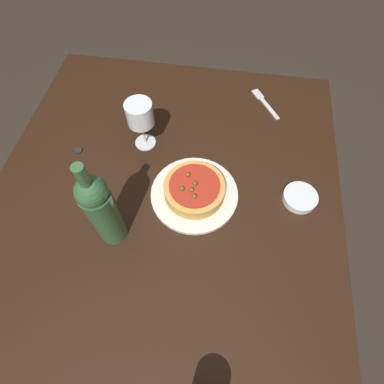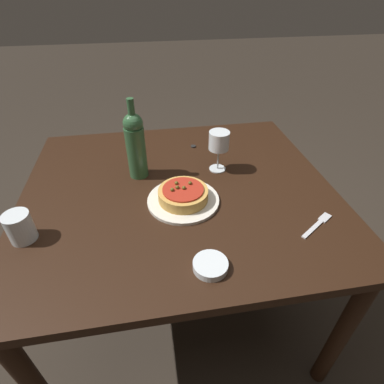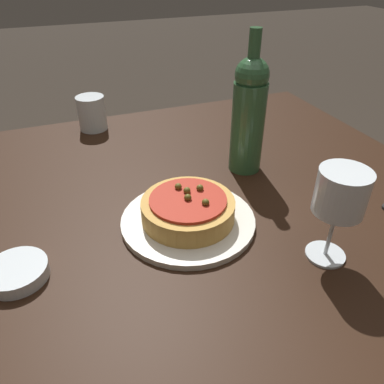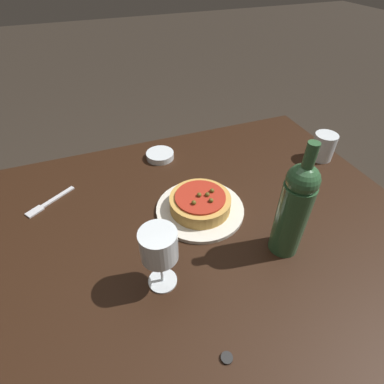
% 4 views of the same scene
% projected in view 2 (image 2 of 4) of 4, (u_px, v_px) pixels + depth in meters
% --- Properties ---
extents(ground_plane, '(14.00, 14.00, 0.00)m').
position_uv_depth(ground_plane, '(182.00, 299.00, 1.63)').
color(ground_plane, '#2D261E').
extents(dining_table, '(1.20, 1.07, 0.75)m').
position_uv_depth(dining_table, '(179.00, 205.00, 1.23)').
color(dining_table, black).
rests_on(dining_table, ground_plane).
extents(dinner_plate, '(0.26, 0.26, 0.01)m').
position_uv_depth(dinner_plate, '(183.00, 200.00, 1.10)').
color(dinner_plate, silver).
rests_on(dinner_plate, dining_table).
extents(pizza, '(0.18, 0.18, 0.06)m').
position_uv_depth(pizza, '(183.00, 194.00, 1.08)').
color(pizza, gold).
rests_on(pizza, dinner_plate).
extents(wine_glass, '(0.08, 0.08, 0.17)m').
position_uv_depth(wine_glass, '(219.00, 142.00, 1.20)').
color(wine_glass, silver).
rests_on(wine_glass, dining_table).
extents(wine_bottle, '(0.08, 0.08, 0.32)m').
position_uv_depth(wine_bottle, '(136.00, 144.00, 1.16)').
color(wine_bottle, '#2D5633').
rests_on(wine_bottle, dining_table).
extents(water_cup, '(0.08, 0.08, 0.10)m').
position_uv_depth(water_cup, '(20.00, 227.00, 0.92)').
color(water_cup, silver).
rests_on(water_cup, dining_table).
extents(side_bowl, '(0.10, 0.10, 0.02)m').
position_uv_depth(side_bowl, '(210.00, 265.00, 0.85)').
color(side_bowl, silver).
rests_on(side_bowl, dining_table).
extents(fork, '(0.15, 0.11, 0.00)m').
position_uv_depth(fork, '(318.00, 224.00, 1.00)').
color(fork, silver).
rests_on(fork, dining_table).
extents(bottle_cap, '(0.02, 0.02, 0.01)m').
position_uv_depth(bottle_cap, '(193.00, 146.00, 1.43)').
color(bottle_cap, black).
rests_on(bottle_cap, dining_table).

